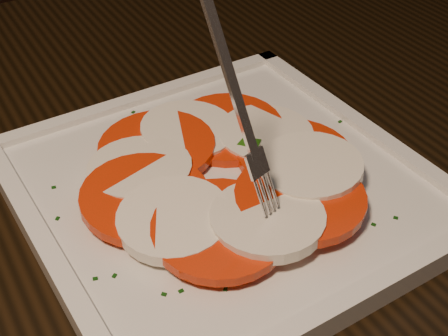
% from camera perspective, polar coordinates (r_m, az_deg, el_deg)
% --- Properties ---
extents(table, '(1.24, 0.86, 0.75)m').
position_cam_1_polar(table, '(0.65, -2.04, -4.16)').
color(table, black).
rests_on(table, ground).
extents(chair, '(0.47, 0.47, 0.93)m').
position_cam_1_polar(chair, '(1.38, -11.45, 13.79)').
color(chair, black).
rests_on(chair, ground).
extents(plate, '(0.34, 0.34, 0.01)m').
position_cam_1_polar(plate, '(0.52, 0.00, -1.95)').
color(plate, white).
rests_on(plate, table).
extents(caprese_salad, '(0.27, 0.25, 0.03)m').
position_cam_1_polar(caprese_salad, '(0.51, -0.01, -0.35)').
color(caprese_salad, red).
rests_on(caprese_salad, plate).
extents(fork, '(0.05, 0.07, 0.15)m').
position_cam_1_polar(fork, '(0.43, 0.67, 5.73)').
color(fork, white).
rests_on(fork, caprese_salad).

